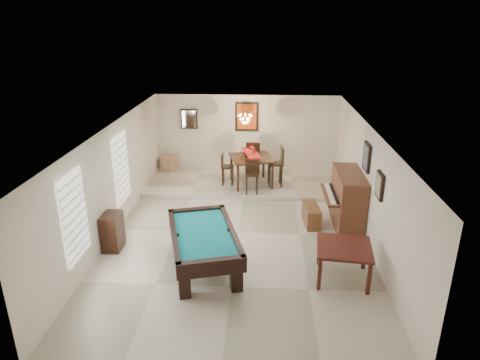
# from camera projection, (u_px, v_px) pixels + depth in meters

# --- Properties ---
(ground_plane) EXTENTS (6.00, 9.00, 0.02)m
(ground_plane) POSITION_uv_depth(u_px,v_px,m) (239.00, 233.00, 10.45)
(ground_plane) COLOR beige
(wall_back) EXTENTS (6.00, 0.04, 2.60)m
(wall_back) POSITION_uv_depth(u_px,v_px,m) (247.00, 134.00, 14.18)
(wall_back) COLOR silver
(wall_back) RESTS_ON ground_plane
(wall_front) EXTENTS (6.00, 0.04, 2.60)m
(wall_front) POSITION_uv_depth(u_px,v_px,m) (218.00, 303.00, 5.78)
(wall_front) COLOR silver
(wall_front) RESTS_ON ground_plane
(wall_left) EXTENTS (0.04, 9.00, 2.60)m
(wall_left) POSITION_uv_depth(u_px,v_px,m) (113.00, 180.00, 10.14)
(wall_left) COLOR silver
(wall_left) RESTS_ON ground_plane
(wall_right) EXTENTS (0.04, 9.00, 2.60)m
(wall_right) POSITION_uv_depth(u_px,v_px,m) (369.00, 186.00, 9.82)
(wall_right) COLOR silver
(wall_right) RESTS_ON ground_plane
(ceiling) EXTENTS (6.00, 9.00, 0.04)m
(ceiling) POSITION_uv_depth(u_px,v_px,m) (238.00, 129.00, 9.52)
(ceiling) COLOR white
(ceiling) RESTS_ON wall_back
(dining_step) EXTENTS (6.00, 2.50, 0.12)m
(dining_step) POSITION_uv_depth(u_px,v_px,m) (245.00, 183.00, 13.45)
(dining_step) COLOR beige
(dining_step) RESTS_ON ground_plane
(window_left_front) EXTENTS (0.06, 1.00, 1.70)m
(window_left_front) POSITION_uv_depth(u_px,v_px,m) (74.00, 217.00, 8.05)
(window_left_front) COLOR white
(window_left_front) RESTS_ON wall_left
(window_left_rear) EXTENTS (0.06, 1.00, 1.70)m
(window_left_rear) POSITION_uv_depth(u_px,v_px,m) (121.00, 168.00, 10.66)
(window_left_rear) COLOR white
(window_left_rear) RESTS_ON wall_left
(pool_table) EXTENTS (1.88, 2.64, 0.79)m
(pool_table) POSITION_uv_depth(u_px,v_px,m) (204.00, 250.00, 8.88)
(pool_table) COLOR black
(pool_table) RESTS_ON ground_plane
(square_table) EXTENTS (1.17, 1.17, 0.73)m
(square_table) POSITION_uv_depth(u_px,v_px,m) (343.00, 263.00, 8.49)
(square_table) COLOR #38130E
(square_table) RESTS_ON ground_plane
(upright_piano) EXTENTS (0.94, 1.67, 1.40)m
(upright_piano) POSITION_uv_depth(u_px,v_px,m) (341.00, 199.00, 10.59)
(upright_piano) COLOR brown
(upright_piano) RESTS_ON ground_plane
(piano_bench) EXTENTS (0.42, 0.92, 0.50)m
(piano_bench) POSITION_uv_depth(u_px,v_px,m) (311.00, 215.00, 10.80)
(piano_bench) COLOR brown
(piano_bench) RESTS_ON ground_plane
(apothecary_chest) EXTENTS (0.38, 0.57, 0.85)m
(apothecary_chest) POSITION_uv_depth(u_px,v_px,m) (113.00, 232.00, 9.59)
(apothecary_chest) COLOR black
(apothecary_chest) RESTS_ON ground_plane
(dining_table) EXTENTS (1.46, 1.46, 0.99)m
(dining_table) POSITION_uv_depth(u_px,v_px,m) (251.00, 169.00, 13.00)
(dining_table) COLOR black
(dining_table) RESTS_ON dining_step
(flower_vase) EXTENTS (0.17, 0.17, 0.23)m
(flower_vase) POSITION_uv_depth(u_px,v_px,m) (252.00, 150.00, 12.78)
(flower_vase) COLOR red
(flower_vase) RESTS_ON dining_table
(dining_chair_south) EXTENTS (0.39, 0.39, 1.00)m
(dining_chair_south) POSITION_uv_depth(u_px,v_px,m) (252.00, 177.00, 12.34)
(dining_chair_south) COLOR black
(dining_chair_south) RESTS_ON dining_step
(dining_chair_north) EXTENTS (0.45, 0.45, 1.17)m
(dining_chair_north) POSITION_uv_depth(u_px,v_px,m) (253.00, 159.00, 13.66)
(dining_chair_north) COLOR black
(dining_chair_north) RESTS_ON dining_step
(dining_chair_west) EXTENTS (0.36, 0.36, 0.96)m
(dining_chair_west) POSITION_uv_depth(u_px,v_px,m) (228.00, 169.00, 13.00)
(dining_chair_west) COLOR black
(dining_chair_west) RESTS_ON dining_step
(dining_chair_east) EXTENTS (0.48, 0.48, 1.19)m
(dining_chair_east) POSITION_uv_depth(u_px,v_px,m) (275.00, 167.00, 12.89)
(dining_chair_east) COLOR black
(dining_chair_east) RESTS_ON dining_step
(corner_bench) EXTENTS (0.56, 0.62, 0.47)m
(corner_bench) POSITION_uv_depth(u_px,v_px,m) (169.00, 163.00, 14.37)
(corner_bench) COLOR tan
(corner_bench) RESTS_ON dining_step
(chandelier) EXTENTS (0.44, 0.44, 0.60)m
(chandelier) POSITION_uv_depth(u_px,v_px,m) (245.00, 116.00, 12.65)
(chandelier) COLOR #FFE5B2
(chandelier) RESTS_ON ceiling
(back_painting) EXTENTS (0.75, 0.06, 0.95)m
(back_painting) POSITION_uv_depth(u_px,v_px,m) (247.00, 117.00, 13.93)
(back_painting) COLOR #D84C14
(back_painting) RESTS_ON wall_back
(back_mirror) EXTENTS (0.55, 0.06, 0.65)m
(back_mirror) POSITION_uv_depth(u_px,v_px,m) (189.00, 119.00, 14.07)
(back_mirror) COLOR white
(back_mirror) RESTS_ON wall_back
(right_picture_upper) EXTENTS (0.06, 0.55, 0.65)m
(right_picture_upper) POSITION_uv_depth(u_px,v_px,m) (367.00, 157.00, 9.89)
(right_picture_upper) COLOR slate
(right_picture_upper) RESTS_ON wall_right
(right_picture_lower) EXTENTS (0.06, 0.45, 0.55)m
(right_picture_lower) POSITION_uv_depth(u_px,v_px,m) (380.00, 186.00, 8.75)
(right_picture_lower) COLOR gray
(right_picture_lower) RESTS_ON wall_right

